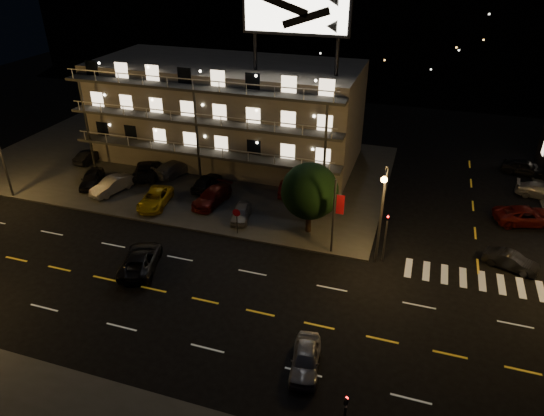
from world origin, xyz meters
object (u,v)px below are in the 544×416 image
(tree, at_px, (309,193))
(side_car_0, at_px, (511,261))
(lot_car_2, at_px, (155,199))
(road_car_west, at_px, (141,260))
(lot_car_4, at_px, (241,213))
(lot_car_7, at_px, (175,168))
(road_car_east, at_px, (306,359))

(tree, height_order, side_car_0, tree)
(tree, xyz_separation_m, lot_car_2, (-14.49, 0.03, -2.95))
(side_car_0, xyz_separation_m, road_car_west, (-26.37, -8.50, 0.09))
(side_car_0, bearing_deg, lot_car_2, 108.51)
(lot_car_4, relative_size, lot_car_7, 0.71)
(tree, distance_m, road_car_west, 14.13)
(tree, height_order, lot_car_7, tree)
(tree, height_order, lot_car_2, tree)
(lot_car_4, height_order, side_car_0, lot_car_4)
(side_car_0, bearing_deg, lot_car_7, 96.70)
(lot_car_2, xyz_separation_m, lot_car_4, (8.45, 0.05, -0.06))
(lot_car_2, distance_m, lot_car_4, 8.45)
(lot_car_7, bearing_deg, side_car_0, -173.20)
(lot_car_2, height_order, road_car_west, lot_car_2)
(lot_car_4, distance_m, lot_car_7, 11.88)
(lot_car_2, bearing_deg, side_car_0, -10.17)
(road_car_west, bearing_deg, side_car_0, -179.06)
(side_car_0, xyz_separation_m, road_car_east, (-12.20, -14.12, 0.04))
(lot_car_2, xyz_separation_m, road_car_east, (18.00, -14.42, -0.14))
(lot_car_2, height_order, road_car_east, lot_car_2)
(road_car_east, xyz_separation_m, road_car_west, (-14.17, 5.62, 0.05))
(lot_car_7, relative_size, road_car_west, 0.96)
(road_car_east, distance_m, road_car_west, 15.24)
(tree, bearing_deg, lot_car_4, 179.25)
(lot_car_2, xyz_separation_m, road_car_west, (3.83, -8.80, -0.09))
(road_car_east, bearing_deg, tree, 95.58)
(tree, height_order, road_car_west, tree)
(tree, relative_size, road_car_west, 1.16)
(lot_car_7, xyz_separation_m, road_car_west, (5.27, -15.44, -0.15))
(lot_car_7, relative_size, road_car_east, 1.27)
(side_car_0, distance_m, road_car_east, 18.66)
(lot_car_2, bearing_deg, road_car_west, -76.09)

